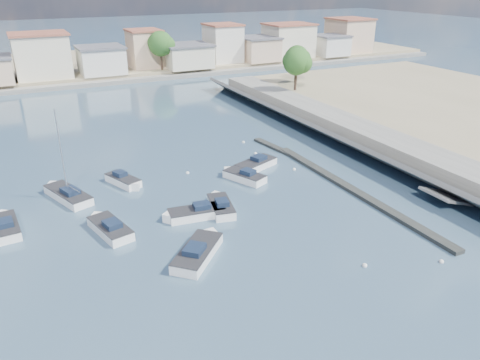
# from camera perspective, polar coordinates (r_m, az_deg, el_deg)

# --- Properties ---
(ground) EXTENTS (400.00, 400.00, 0.00)m
(ground) POSITION_cam_1_polar(r_m,az_deg,el_deg) (69.22, -7.13, 6.99)
(ground) COLOR #335066
(ground) RESTS_ON ground
(seawall_walkway) EXTENTS (5.00, 90.00, 1.80)m
(seawall_walkway) POSITION_cam_1_polar(r_m,az_deg,el_deg) (56.91, 20.65, 2.88)
(seawall_walkway) COLOR slate
(seawall_walkway) RESTS_ON ground
(breakwater) EXTENTS (2.00, 31.02, 0.35)m
(breakwater) POSITION_cam_1_polar(r_m,az_deg,el_deg) (49.48, 11.42, 0.02)
(breakwater) COLOR black
(breakwater) RESTS_ON ground
(far_shore_land) EXTENTS (160.00, 40.00, 1.40)m
(far_shore_land) POSITION_cam_1_polar(r_m,az_deg,el_deg) (118.31, -15.97, 13.55)
(far_shore_land) COLOR gray
(far_shore_land) RESTS_ON ground
(far_shore_quay) EXTENTS (160.00, 2.50, 0.80)m
(far_shore_quay) POSITION_cam_1_polar(r_m,az_deg,el_deg) (98.13, -13.42, 11.70)
(far_shore_quay) COLOR slate
(far_shore_quay) RESTS_ON ground
(far_town) EXTENTS (113.01, 12.80, 8.35)m
(far_town) POSITION_cam_1_polar(r_m,az_deg,el_deg) (105.83, -8.65, 15.39)
(far_town) COLOR beige
(far_town) RESTS_ON far_shore_land
(shore_trees) EXTENTS (74.56, 38.32, 7.92)m
(shore_trees) POSITION_cam_1_polar(r_m,az_deg,el_deg) (96.63, -8.36, 15.42)
(shore_trees) COLOR #38281E
(shore_trees) RESTS_ON ground
(motorboat_a) EXTENTS (3.06, 5.62, 1.48)m
(motorboat_a) POSITION_cam_1_polar(r_m,az_deg,el_deg) (40.54, -15.69, -5.63)
(motorboat_a) COLOR white
(motorboat_a) RESTS_ON ground
(motorboat_b) EXTENTS (2.69, 5.05, 1.48)m
(motorboat_b) POSITION_cam_1_polar(r_m,az_deg,el_deg) (42.65, -2.39, -3.16)
(motorboat_b) COLOR white
(motorboat_b) RESTS_ON ground
(motorboat_c) EXTENTS (5.56, 2.49, 1.48)m
(motorboat_c) POSITION_cam_1_polar(r_m,az_deg,el_deg) (41.43, -5.67, -4.12)
(motorboat_c) COLOR white
(motorboat_c) RESTS_ON ground
(motorboat_d) EXTENTS (5.65, 3.77, 1.48)m
(motorboat_d) POSITION_cam_1_polar(r_m,az_deg,el_deg) (51.68, 1.74, 1.79)
(motorboat_d) COLOR white
(motorboat_d) RESTS_ON ground
(motorboat_e) EXTENTS (2.26, 5.35, 1.48)m
(motorboat_e) POSITION_cam_1_polar(r_m,az_deg,el_deg) (43.90, -26.65, -5.06)
(motorboat_e) COLOR white
(motorboat_e) RESTS_ON ground
(motorboat_f) EXTENTS (3.54, 5.06, 1.48)m
(motorboat_f) POSITION_cam_1_polar(r_m,az_deg,el_deg) (48.85, 0.33, 0.47)
(motorboat_f) COLOR white
(motorboat_f) RESTS_ON ground
(motorboat_g) EXTENTS (3.09, 4.72, 1.48)m
(motorboat_g) POSITION_cam_1_polar(r_m,az_deg,el_deg) (49.07, -13.91, -0.16)
(motorboat_g) COLOR white
(motorboat_g) RESTS_ON ground
(motorboat_h) EXTENTS (5.37, 5.47, 1.48)m
(motorboat_h) POSITION_cam_1_polar(r_m,az_deg,el_deg) (36.08, -5.02, -8.64)
(motorboat_h) COLOR white
(motorboat_h) RESTS_ON ground
(sailboat) EXTENTS (3.98, 6.62, 9.00)m
(sailboat) POSITION_cam_1_polar(r_m,az_deg,el_deg) (47.75, -20.38, -1.63)
(sailboat) COLOR white
(sailboat) RESTS_ON ground
(mooring_buoys) EXTENTS (11.28, 31.35, 0.39)m
(mooring_buoys) POSITION_cam_1_polar(r_m,az_deg,el_deg) (48.03, 5.33, -0.49)
(mooring_buoys) COLOR white
(mooring_buoys) RESTS_ON ground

